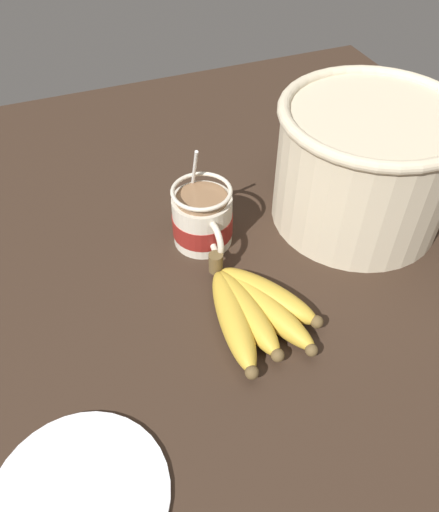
# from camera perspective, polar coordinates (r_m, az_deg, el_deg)

# --- Properties ---
(table) EXTENTS (1.13, 1.13, 0.04)m
(table) POSITION_cam_1_polar(r_m,az_deg,el_deg) (0.76, 0.75, -0.14)
(table) COLOR #332319
(table) RESTS_ON ground
(coffee_mug) EXTENTS (0.14, 0.09, 0.15)m
(coffee_mug) POSITION_cam_1_polar(r_m,az_deg,el_deg) (0.73, -1.94, 4.20)
(coffee_mug) COLOR beige
(coffee_mug) RESTS_ON table
(banana_bunch) EXTENTS (0.19, 0.14, 0.04)m
(banana_bunch) POSITION_cam_1_polar(r_m,az_deg,el_deg) (0.64, 3.78, -5.98)
(banana_bunch) COLOR brown
(banana_bunch) RESTS_ON table
(woven_basket) EXTENTS (0.27, 0.27, 0.19)m
(woven_basket) POSITION_cam_1_polar(r_m,az_deg,el_deg) (0.77, 16.35, 10.07)
(woven_basket) COLOR beige
(woven_basket) RESTS_ON table
(small_plate) EXTENTS (0.18, 0.18, 0.01)m
(small_plate) POSITION_cam_1_polar(r_m,az_deg,el_deg) (0.56, -15.73, -25.07)
(small_plate) COLOR white
(small_plate) RESTS_ON table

